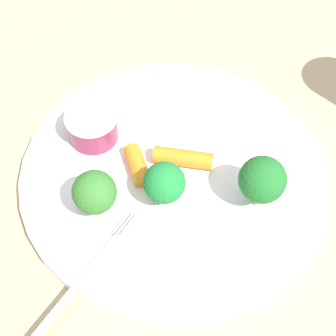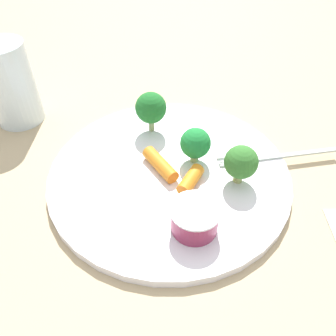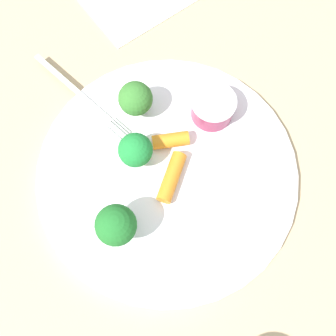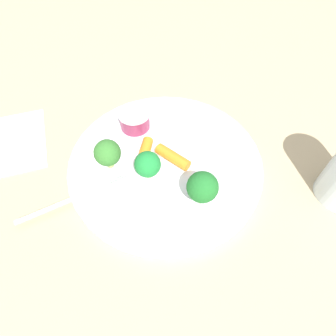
# 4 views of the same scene
# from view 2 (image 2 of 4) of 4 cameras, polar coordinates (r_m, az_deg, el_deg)

# --- Properties ---
(ground_plane) EXTENTS (2.40, 2.40, 0.00)m
(ground_plane) POSITION_cam_2_polar(r_m,az_deg,el_deg) (0.44, 0.22, -1.52)
(ground_plane) COLOR tan
(plate) EXTENTS (0.31, 0.31, 0.01)m
(plate) POSITION_cam_2_polar(r_m,az_deg,el_deg) (0.44, 0.22, -0.97)
(plate) COLOR white
(plate) RESTS_ON ground_plane
(sauce_cup) EXTENTS (0.05, 0.05, 0.03)m
(sauce_cup) POSITION_cam_2_polar(r_m,az_deg,el_deg) (0.37, 4.06, -8.53)
(sauce_cup) COLOR #8B2B4B
(sauce_cup) RESTS_ON plate
(broccoli_floret_0) EXTENTS (0.04, 0.04, 0.06)m
(broccoli_floret_0) POSITION_cam_2_polar(r_m,az_deg,el_deg) (0.48, -3.27, 9.92)
(broccoli_floret_0) COLOR #94AC6F
(broccoli_floret_0) RESTS_ON plate
(broccoli_floret_1) EXTENTS (0.04, 0.04, 0.05)m
(broccoli_floret_1) POSITION_cam_2_polar(r_m,az_deg,el_deg) (0.43, 4.61, 4.12)
(broccoli_floret_1) COLOR #9ABB75
(broccoli_floret_1) RESTS_ON plate
(broccoli_floret_2) EXTENTS (0.04, 0.04, 0.05)m
(broccoli_floret_2) POSITION_cam_2_polar(r_m,az_deg,el_deg) (0.41, 12.12, 0.91)
(broccoli_floret_2) COLOR #9BAD5D
(broccoli_floret_2) RESTS_ON plate
(carrot_stick_0) EXTENTS (0.06, 0.03, 0.02)m
(carrot_stick_0) POSITION_cam_2_polar(r_m,az_deg,el_deg) (0.43, -1.32, 0.63)
(carrot_stick_0) COLOR orange
(carrot_stick_0) RESTS_ON plate
(carrot_stick_1) EXTENTS (0.04, 0.04, 0.02)m
(carrot_stick_1) POSITION_cam_2_polar(r_m,az_deg,el_deg) (0.41, 3.82, -1.97)
(carrot_stick_1) COLOR orange
(carrot_stick_1) RESTS_ON plate
(fork) EXTENTS (0.03, 0.17, 0.00)m
(fork) POSITION_cam_2_polar(r_m,az_deg,el_deg) (0.48, 17.78, 1.85)
(fork) COLOR #B8C2B9
(fork) RESTS_ON plate
(drinking_glass) EXTENTS (0.07, 0.07, 0.12)m
(drinking_glass) POSITION_cam_2_polar(r_m,az_deg,el_deg) (0.56, -24.89, 12.60)
(drinking_glass) COLOR silver
(drinking_glass) RESTS_ON ground_plane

